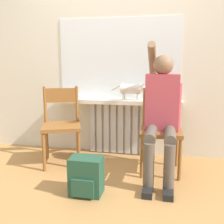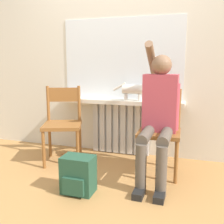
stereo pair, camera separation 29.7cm
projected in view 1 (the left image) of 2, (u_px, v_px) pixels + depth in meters
name	position (u px, v px, depth m)	size (l,w,h in m)	color
ground_plane	(93.00, 195.00, 2.32)	(12.00, 12.00, 0.00)	#B27F47
wall_with_window	(119.00, 47.00, 3.25)	(7.00, 0.06, 2.70)	silver
radiator	(118.00, 128.00, 3.36)	(0.74, 0.08, 0.66)	silver
windowsill	(117.00, 101.00, 3.23)	(1.58, 0.23, 0.05)	white
window_glass	(119.00, 59.00, 3.25)	(1.51, 0.01, 0.99)	white
chair_left	(61.00, 124.00, 3.01)	(0.55, 0.55, 0.89)	brown
chair_right	(161.00, 129.00, 2.78)	(0.44, 0.44, 0.89)	brown
person	(162.00, 110.00, 2.62)	(0.36, 1.04, 1.37)	brown
cat	(133.00, 89.00, 3.14)	(0.44, 0.11, 0.22)	silver
backpack	(86.00, 176.00, 2.32)	(0.28, 0.23, 0.34)	#234C38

